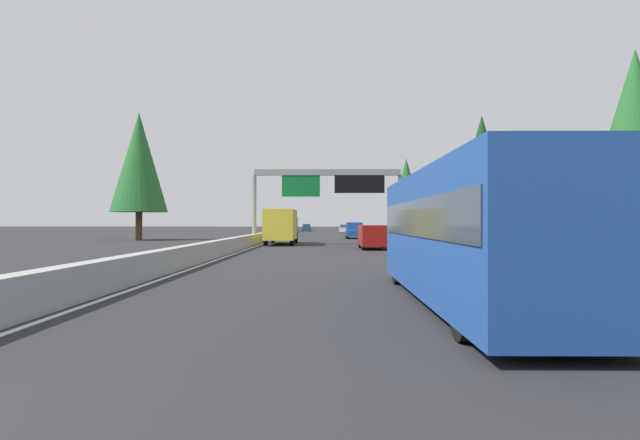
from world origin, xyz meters
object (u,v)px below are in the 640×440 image
(sign_gantry_overhead, at_px, (329,185))
(pickup_mid_center, at_px, (354,230))
(box_truck_far_right, at_px, (282,226))
(bus_distant_b, at_px, (468,231))
(conifer_right_mid, at_px, (482,165))
(conifer_right_foreground, at_px, (635,131))
(conifer_right_near, at_px, (451,189))
(conifer_right_far, at_px, (406,188))
(minivan_near_right, at_px, (374,236))
(sedan_mid_right, at_px, (345,229))
(conifer_left_near, at_px, (139,162))
(sedan_far_center, at_px, (307,228))

(sign_gantry_overhead, bearing_deg, pickup_mid_center, -9.61)
(sign_gantry_overhead, xyz_separation_m, box_truck_far_right, (0.62, 4.08, -3.45))
(bus_distant_b, xyz_separation_m, conifer_right_mid, (41.52, -12.26, 5.94))
(box_truck_far_right, distance_m, conifer_right_foreground, 27.21)
(conifer_right_near, bearing_deg, conifer_right_mid, -42.80)
(conifer_right_far, bearing_deg, bus_distant_b, 172.69)
(sign_gantry_overhead, bearing_deg, minivan_near_right, -156.38)
(sedan_mid_right, relative_size, conifer_right_near, 0.54)
(sign_gantry_overhead, relative_size, conifer_right_foreground, 1.15)
(bus_distant_b, relative_size, conifer_left_near, 0.85)
(conifer_right_mid, distance_m, conifer_right_far, 32.72)
(minivan_near_right, bearing_deg, box_truck_far_right, 42.89)
(box_truck_far_right, bearing_deg, conifer_right_foreground, -131.71)
(bus_distant_b, distance_m, conifer_right_far, 74.95)
(pickup_mid_center, height_order, sedan_mid_right, pickup_mid_center)
(bus_distant_b, bearing_deg, sedan_mid_right, 0.08)
(conifer_right_mid, bearing_deg, conifer_left_near, 85.46)
(minivan_near_right, height_order, conifer_right_mid, conifer_right_mid)
(sedan_mid_right, xyz_separation_m, conifer_left_near, (-37.64, 23.10, 7.56))
(box_truck_far_right, xyz_separation_m, conifer_right_near, (3.62, -15.25, 3.32))
(conifer_right_foreground, bearing_deg, minivan_near_right, 51.81)
(sedan_mid_right, distance_m, conifer_right_far, 14.12)
(box_truck_far_right, distance_m, conifer_right_far, 44.38)
(conifer_right_foreground, height_order, conifer_right_far, conifer_right_far)
(sign_gantry_overhead, bearing_deg, sedan_mid_right, -3.44)
(sedan_far_center, distance_m, conifer_left_near, 57.60)
(sign_gantry_overhead, distance_m, minivan_near_right, 8.80)
(conifer_right_mid, bearing_deg, conifer_right_far, 4.82)
(minivan_near_right, bearing_deg, sedan_far_center, 5.78)
(sign_gantry_overhead, distance_m, conifer_right_near, 11.94)
(sedan_mid_right, distance_m, conifer_right_mid, 42.88)
(conifer_right_far, bearing_deg, sign_gantry_overhead, 163.07)
(minivan_near_right, bearing_deg, sedan_mid_right, 0.17)
(conifer_right_near, relative_size, conifer_right_mid, 0.65)
(sedan_far_center, bearing_deg, pickup_mid_center, -171.37)
(pickup_mid_center, bearing_deg, conifer_right_near, -149.32)
(sedan_far_center, xyz_separation_m, conifer_right_near, (-62.19, -15.49, 4.25))
(sedan_mid_right, xyz_separation_m, conifer_right_near, (-44.96, -8.21, 4.25))
(sign_gantry_overhead, relative_size, sedan_far_center, 2.88)
(pickup_mid_center, xyz_separation_m, sedan_mid_right, (31.25, 0.08, -0.23))
(conifer_right_near, bearing_deg, sedan_far_center, 13.99)
(sign_gantry_overhead, distance_m, bus_distant_b, 33.10)
(bus_distant_b, xyz_separation_m, sedan_mid_right, (81.98, 0.12, -1.03))
(sedan_mid_right, distance_m, conifer_right_near, 45.90)
(box_truck_far_right, xyz_separation_m, sedan_mid_right, (48.57, -7.03, -0.93))
(conifer_right_near, bearing_deg, sign_gantry_overhead, 110.76)
(pickup_mid_center, height_order, conifer_right_foreground, conifer_right_foreground)
(conifer_right_near, distance_m, conifer_left_near, 32.32)
(pickup_mid_center, height_order, conifer_right_near, conifer_right_near)
(sign_gantry_overhead, distance_m, conifer_right_foreground, 23.44)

